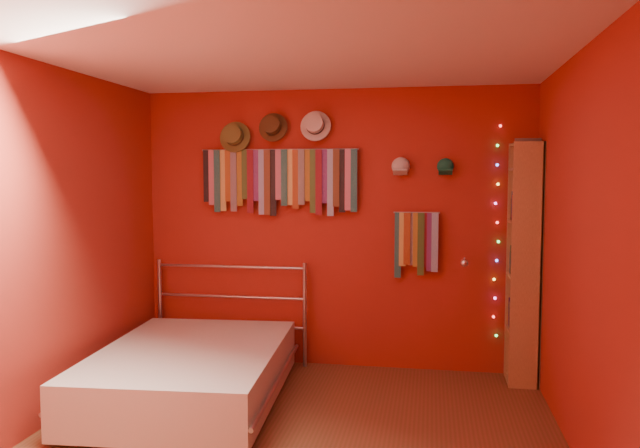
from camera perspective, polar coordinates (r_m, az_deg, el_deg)
The scene contains 16 objects.
ground at distance 4.26m, azimuth -2.55°, elevation -19.54°, with size 3.50×3.50×0.00m, color brown.
back_wall at distance 5.63m, azimuth 1.31°, elevation -0.45°, with size 3.50×0.02×2.50m, color maroon.
right_wall at distance 3.93m, azimuth 23.19°, elevation -2.93°, with size 0.02×3.50×2.50m, color maroon.
left_wall at distance 4.63m, azimuth -24.27°, elevation -1.90°, with size 0.02×3.50×2.50m, color maroon.
ceiling at distance 3.97m, azimuth -2.68°, elevation 15.64°, with size 3.50×3.50×0.02m, color white.
tie_rack at distance 5.64m, azimuth -3.75°, elevation 4.22°, with size 1.45×0.03×0.60m.
small_tie_rack at distance 5.51m, azimuth 8.79°, elevation -1.49°, with size 0.40×0.03×0.58m.
fedora_olive at distance 5.74m, azimuth -7.88°, elevation 7.99°, with size 0.29×0.16×0.28m.
fedora_brown at distance 5.65m, azimuth -4.39°, elevation 8.91°, with size 0.26×0.14×0.26m.
fedora_white at distance 5.56m, azimuth -0.47°, elevation 9.06°, with size 0.27×0.15×0.27m.
cap_white at distance 5.50m, azimuth 7.39°, elevation 5.23°, with size 0.17×0.21×0.17m.
cap_green at distance 5.49m, azimuth 11.39°, elevation 5.17°, with size 0.16×0.20×0.16m.
fairy_lights at distance 5.55m, azimuth 15.85°, elevation -0.72°, with size 0.06×0.02×1.83m.
reading_lamp at distance 5.38m, azimuth 13.04°, elevation -3.46°, with size 0.07×0.29×0.09m.
bookshelf at distance 5.43m, azimuth 18.52°, elevation -3.33°, with size 0.25×0.34×2.00m.
bed at distance 5.04m, azimuth -11.74°, elevation -13.09°, with size 1.55×2.00×0.95m.
Camera 1 is at (0.86, -3.79, 1.73)m, focal length 35.00 mm.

